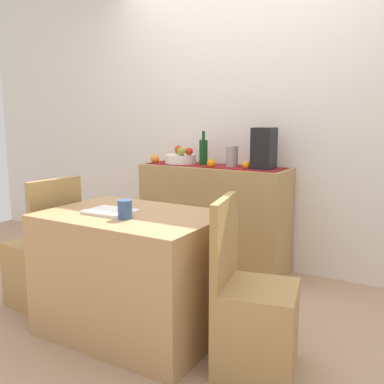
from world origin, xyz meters
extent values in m
cube|color=tan|center=(0.00, 0.00, -0.01)|extent=(6.40, 6.40, 0.02)
cube|color=silver|center=(0.00, 1.18, 1.35)|extent=(6.40, 0.06, 2.70)
cube|color=tan|center=(-0.18, 0.92, 0.44)|extent=(1.27, 0.42, 0.88)
cube|color=maroon|center=(-0.18, 0.92, 0.89)|extent=(1.20, 0.32, 0.01)
cylinder|color=silver|center=(-0.52, 0.92, 0.93)|extent=(0.28, 0.28, 0.08)
sphere|color=#B53317|center=(-0.57, 0.97, 1.00)|extent=(0.07, 0.07, 0.07)
sphere|color=gold|center=(-0.50, 0.91, 1.00)|extent=(0.07, 0.07, 0.07)
sphere|color=red|center=(-0.42, 0.91, 1.00)|extent=(0.07, 0.07, 0.07)
sphere|color=#8DA22D|center=(-0.47, 0.85, 1.00)|extent=(0.07, 0.07, 0.07)
cylinder|color=#113E18|center=(-0.29, 0.92, 0.99)|extent=(0.07, 0.07, 0.22)
cylinder|color=#113E18|center=(-0.29, 0.92, 1.14)|extent=(0.03, 0.03, 0.08)
cube|color=black|center=(0.26, 0.92, 1.05)|extent=(0.16, 0.18, 0.33)
cylinder|color=#9F948F|center=(-0.02, 0.92, 0.97)|extent=(0.10, 0.10, 0.18)
sphere|color=orange|center=(0.14, 0.86, 0.92)|extent=(0.07, 0.07, 0.07)
sphere|color=orange|center=(-0.74, 0.84, 0.92)|extent=(0.08, 0.08, 0.08)
sphere|color=orange|center=(-0.15, 0.81, 0.92)|extent=(0.07, 0.07, 0.07)
cube|color=tan|center=(-0.05, -0.36, 0.37)|extent=(1.04, 0.73, 0.74)
cube|color=white|center=(-0.16, -0.42, 0.75)|extent=(0.29, 0.22, 0.02)
cylinder|color=#36548C|center=(0.00, -0.48, 0.79)|extent=(0.08, 0.08, 0.11)
cube|color=#AE844E|center=(-0.85, -0.36, 0.23)|extent=(0.44, 0.44, 0.45)
cube|color=#A9854F|center=(-0.67, -0.38, 0.68)|extent=(0.08, 0.40, 0.45)
cube|color=tan|center=(0.75, -0.36, 0.23)|extent=(0.48, 0.48, 0.45)
cube|color=#AE8448|center=(0.57, -0.40, 0.68)|extent=(0.13, 0.40, 0.45)
camera|label=1|loc=(1.54, -2.35, 1.31)|focal=41.23mm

